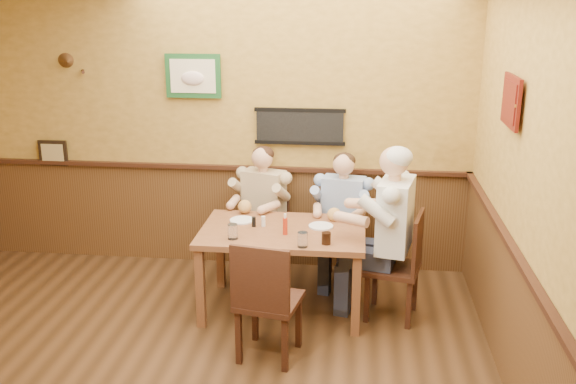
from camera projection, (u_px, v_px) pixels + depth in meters
name	position (u px, v px, depth m)	size (l,w,h in m)	color
room	(155.00, 159.00, 4.00)	(5.02, 5.03, 2.81)	#321F0F
dining_table	(283.00, 239.00, 5.50)	(1.40, 0.90, 0.75)	brown
chair_back_left	(264.00, 234.00, 6.32)	(0.38, 0.38, 0.81)	#3D1F13
chair_back_right	(342.00, 241.00, 6.15)	(0.37, 0.37, 0.80)	#3D1F13
chair_right_end	(393.00, 265.00, 5.43)	(0.44, 0.44, 0.94)	#3D1F13
chair_near_side	(269.00, 298.00, 4.82)	(0.45, 0.45, 0.97)	#3D1F13
diner_tan_shirt	(264.00, 217.00, 6.27)	(0.54, 0.54, 1.16)	#CBB48C
diner_blue_polo	(343.00, 224.00, 6.10)	(0.53, 0.53, 1.14)	#89A2CE
diner_white_elder	(394.00, 243.00, 5.37)	(0.62, 0.62, 1.35)	silver
water_glass_left	(233.00, 232.00, 5.24)	(0.08, 0.08, 0.13)	white
water_glass_mid	(303.00, 240.00, 5.07)	(0.08, 0.08, 0.12)	white
cola_tumbler	(326.00, 238.00, 5.14)	(0.07, 0.07, 0.10)	black
hot_sauce_bottle	(285.00, 225.00, 5.33)	(0.04, 0.04, 0.16)	#B12912
salt_shaker	(263.00, 221.00, 5.53)	(0.04, 0.04, 0.09)	silver
pepper_shaker	(254.00, 222.00, 5.52)	(0.03, 0.03, 0.09)	black
plate_far_left	(242.00, 220.00, 5.67)	(0.22, 0.22, 0.01)	white
plate_far_right	(321.00, 226.00, 5.53)	(0.21, 0.21, 0.01)	silver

